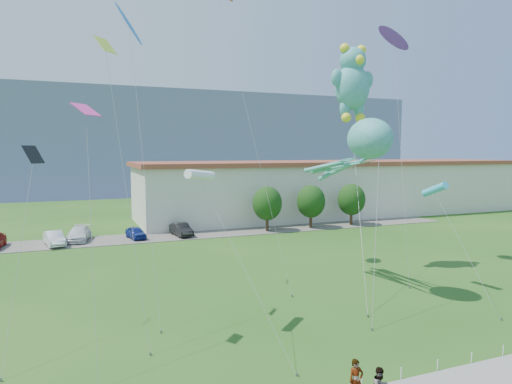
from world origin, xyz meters
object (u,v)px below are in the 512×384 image
Objects in this scene: parked_car_white at (79,234)px; teddy_bear_kite at (353,81)px; parked_car_black at (181,229)px; parked_car_silver at (54,238)px; parked_car_blue at (136,233)px; octopus_kite at (359,150)px; pedestrian_left at (356,381)px; warehouse at (337,187)px.

parked_car_white is 32.53m from teddy_bear_kite.
parked_car_black is (10.91, -1.19, -0.02)m from parked_car_white.
parked_car_silver is at bearing -133.19° from parked_car_white.
parked_car_white is 1.35× the size of parked_car_blue.
teddy_bear_kite reaches higher than octopus_kite.
octopus_kite reaches higher than pedestrian_left.
octopus_kite reaches higher than parked_car_silver.
octopus_kite is (19.74, -24.67, 9.00)m from parked_car_silver.
teddy_bear_kite is at bearing -51.30° from parked_car_silver.
parked_car_silver is 8.27m from parked_car_blue.
parked_car_black is (1.48, 36.81, -0.15)m from pedestrian_left.
pedestrian_left reaches higher than parked_car_black.
parked_car_silver is 32.85m from octopus_kite.
octopus_kite reaches higher than parked_car_white.
warehouse is 36.76× the size of pedestrian_left.
warehouse is 11.97× the size of parked_car_white.
octopus_kite reaches higher than warehouse.
parked_car_silver is at bearing 140.66° from teddy_bear_kite.
parked_car_silver is at bearing 175.11° from parked_car_blue.
teddy_bear_kite reaches higher than parked_car_white.
parked_car_silver is at bearing 175.43° from parked_car_black.
parked_car_black is at bearing 104.43° from octopus_kite.
teddy_bear_kite is at bearing 62.27° from pedestrian_left.
octopus_kite is (7.96, 11.62, 8.85)m from pedestrian_left.
parked_car_white reaches higher than parked_car_black.
warehouse is at bearing 12.76° from parked_car_black.
warehouse is 13.82× the size of parked_car_silver.
teddy_bear_kite reaches higher than parked_car_black.
teddy_bear_kite is at bearing -63.35° from parked_car_blue.
parked_car_white is at bearing -167.60° from warehouse.
warehouse reaches higher than parked_car_black.
teddy_bear_kite is (20.65, -20.56, 14.45)m from parked_car_white.
warehouse is at bearing 23.05° from parked_car_white.
parked_car_white is (-37.34, -8.21, -3.33)m from warehouse.
octopus_kite reaches higher than parked_car_black.
pedestrian_left is 37.24m from parked_car_blue.
teddy_bear_kite is at bearing -34.22° from parked_car_white.
parked_car_blue is at bearing 114.34° from octopus_kite.
teddy_bear_kite is at bearing -120.11° from warehouse.
teddy_bear_kite is at bearing -70.12° from parked_car_black.
parked_car_white is 0.28× the size of teddy_bear_kite.
pedestrian_left is at bearing -94.85° from parked_car_blue.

